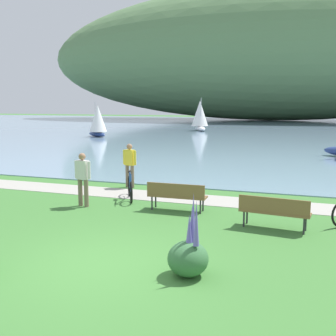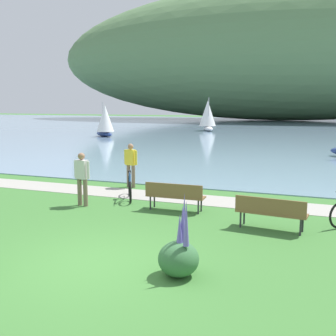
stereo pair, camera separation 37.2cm
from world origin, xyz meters
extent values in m
plane|color=#3D7533|center=(0.00, 0.00, 0.00)|extent=(200.00, 200.00, 0.00)
cube|color=#7A99B2|center=(0.00, 47.84, 0.02)|extent=(180.00, 80.00, 0.04)
ellipsoid|color=#567A4C|center=(-3.53, 73.88, 12.61)|extent=(91.91, 28.00, 25.14)
cube|color=#A39E93|center=(0.00, 6.15, 0.01)|extent=(60.00, 1.50, 0.01)
cube|color=brown|center=(3.12, 3.61, 0.45)|extent=(1.84, 0.67, 0.05)
cube|color=brown|center=(3.10, 3.40, 0.68)|extent=(1.79, 0.23, 0.40)
cylinder|color=#2D2D33|center=(2.38, 3.86, 0.23)|extent=(0.05, 0.05, 0.45)
cylinder|color=#2D2D33|center=(3.90, 3.69, 0.23)|extent=(0.05, 0.05, 0.45)
cylinder|color=#2D2D33|center=(2.34, 3.53, 0.23)|extent=(0.05, 0.05, 0.45)
cylinder|color=#2D2D33|center=(3.86, 3.36, 0.23)|extent=(0.05, 0.05, 0.45)
cube|color=brown|center=(0.16, 4.54, 0.45)|extent=(1.81, 0.51, 0.05)
cube|color=brown|center=(0.17, 4.33, 0.68)|extent=(1.80, 0.07, 0.40)
cylinder|color=#2D2D33|center=(-0.61, 4.70, 0.23)|extent=(0.05, 0.05, 0.45)
cylinder|color=#2D2D33|center=(0.92, 4.72, 0.23)|extent=(0.05, 0.05, 0.45)
cylinder|color=#2D2D33|center=(-0.60, 4.36, 0.23)|extent=(0.05, 0.05, 0.45)
cylinder|color=#2D2D33|center=(0.93, 4.38, 0.23)|extent=(0.05, 0.05, 0.45)
torus|color=black|center=(-1.56, 4.94, 0.36)|extent=(0.39, 0.66, 0.72)
torus|color=black|center=(-2.05, 5.87, 0.36)|extent=(0.39, 0.66, 0.72)
cylinder|color=#1E4CB2|center=(-1.72, 5.24, 0.67)|extent=(0.32, 0.56, 0.61)
cylinder|color=#1E4CB2|center=(-1.73, 5.27, 0.94)|extent=(0.34, 0.60, 0.09)
cylinder|color=#1E4CB2|center=(-1.87, 5.53, 0.65)|extent=(0.10, 0.13, 0.54)
cylinder|color=#1E4CB2|center=(-1.95, 5.68, 0.37)|extent=(0.23, 0.39, 0.05)
cylinder|color=#1E4CB2|center=(-1.97, 5.71, 0.64)|extent=(0.20, 0.34, 0.56)
cylinder|color=#1E4CB2|center=(-1.57, 4.96, 0.66)|extent=(0.07, 0.09, 0.60)
cube|color=black|center=(-1.89, 5.56, 0.94)|extent=(0.20, 0.26, 0.05)
cylinder|color=black|center=(-1.58, 4.98, 1.00)|extent=(0.25, 0.44, 0.02)
cylinder|color=#72604C|center=(-2.76, 7.26, 0.44)|extent=(0.14, 0.14, 0.88)
cylinder|color=#72604C|center=(-2.53, 7.21, 0.44)|extent=(0.14, 0.14, 0.88)
cube|color=yellow|center=(-2.65, 7.24, 1.18)|extent=(0.42, 0.30, 0.60)
sphere|color=#9E7051|center=(-2.65, 7.24, 1.60)|extent=(0.22, 0.22, 0.22)
cylinder|color=yellow|center=(-2.90, 7.29, 1.18)|extent=(0.09, 0.09, 0.56)
cylinder|color=yellow|center=(-2.39, 7.18, 1.18)|extent=(0.09, 0.09, 0.56)
cylinder|color=#72604C|center=(-2.94, 4.08, 0.44)|extent=(0.14, 0.14, 0.88)
cylinder|color=#72604C|center=(-2.70, 4.04, 0.44)|extent=(0.14, 0.14, 0.88)
cube|color=silver|center=(-2.82, 4.06, 1.18)|extent=(0.41, 0.28, 0.60)
sphere|color=#9E7051|center=(-2.82, 4.06, 1.60)|extent=(0.22, 0.22, 0.22)
cylinder|color=silver|center=(-3.08, 4.10, 1.18)|extent=(0.09, 0.09, 0.56)
cylinder|color=silver|center=(-2.57, 4.02, 1.18)|extent=(0.09, 0.09, 0.56)
ellipsoid|color=#386B3D|center=(1.82, 0.04, 0.34)|extent=(0.78, 0.78, 0.68)
cylinder|color=#386B3D|center=(1.84, 0.03, 0.60)|extent=(0.02, 0.02, 0.12)
cone|color=#6B5BB7|center=(1.84, 0.03, 0.93)|extent=(0.12, 0.12, 0.55)
cylinder|color=#386B3D|center=(1.88, 0.10, 0.60)|extent=(0.02, 0.02, 0.12)
cone|color=#6B5BB7|center=(1.88, 0.10, 1.02)|extent=(0.15, 0.15, 0.72)
cylinder|color=#386B3D|center=(1.86, 0.24, 0.60)|extent=(0.02, 0.02, 0.12)
cone|color=#6B5BB7|center=(1.86, 0.24, 1.12)|extent=(0.10, 0.10, 0.92)
cylinder|color=#386B3D|center=(2.00, -0.08, 0.60)|extent=(0.02, 0.02, 0.12)
cone|color=#6B5BB7|center=(2.00, -0.08, 1.09)|extent=(0.11, 0.11, 0.86)
ellipsoid|color=white|center=(-8.26, 39.63, 0.33)|extent=(2.33, 3.36, 0.58)
cylinder|color=#B2B2B2|center=(-8.15, 39.40, 2.27)|extent=(0.08, 0.08, 3.30)
cone|color=white|center=(-8.40, 39.90, 2.10)|extent=(2.64, 2.64, 2.97)
ellipsoid|color=navy|center=(-15.66, 28.25, 0.29)|extent=(2.83, 2.23, 0.50)
cylinder|color=#B2B2B2|center=(-15.84, 28.37, 1.96)|extent=(0.07, 0.07, 2.85)
cone|color=white|center=(-15.43, 28.10, 1.82)|extent=(2.34, 2.34, 2.57)
camera|label=1|loc=(3.86, -7.04, 3.25)|focal=43.67mm
camera|label=2|loc=(4.21, -6.91, 3.25)|focal=43.67mm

